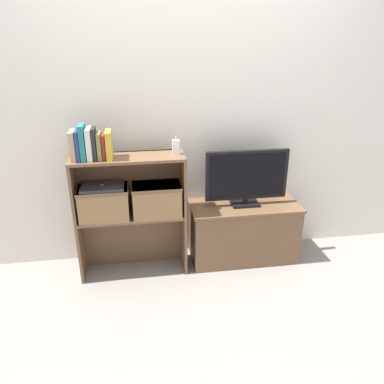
# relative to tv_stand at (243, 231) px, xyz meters

# --- Properties ---
(ground_plane) EXTENTS (16.00, 16.00, 0.00)m
(ground_plane) POSITION_rel_tv_stand_xyz_m (-0.43, -0.18, -0.24)
(ground_plane) COLOR gray
(wall_back) EXTENTS (10.00, 0.05, 2.40)m
(wall_back) POSITION_rel_tv_stand_xyz_m (-0.43, 0.22, 0.96)
(wall_back) COLOR silver
(wall_back) RESTS_ON ground_plane
(tv_stand) EXTENTS (0.87, 0.38, 0.49)m
(tv_stand) POSITION_rel_tv_stand_xyz_m (0.00, 0.00, 0.00)
(tv_stand) COLOR brown
(tv_stand) RESTS_ON ground_plane
(tv) EXTENTS (0.65, 0.14, 0.45)m
(tv) POSITION_rel_tv_stand_xyz_m (0.00, -0.00, 0.48)
(tv) COLOR black
(tv) RESTS_ON tv_stand
(bookshelf_lower_tier) EXTENTS (0.81, 0.26, 0.49)m
(bookshelf_lower_tier) POSITION_rel_tv_stand_xyz_m (-0.89, 0.00, 0.06)
(bookshelf_lower_tier) COLOR brown
(bookshelf_lower_tier) RESTS_ON ground_plane
(bookshelf_upper_tier) EXTENTS (0.81, 0.26, 0.45)m
(bookshelf_upper_tier) POSITION_rel_tv_stand_xyz_m (-0.89, 0.00, 0.53)
(bookshelf_upper_tier) COLOR brown
(bookshelf_upper_tier) RESTS_ON bookshelf_lower_tier
(book_tan) EXTENTS (0.04, 0.14, 0.20)m
(book_tan) POSITION_rel_tv_stand_xyz_m (-1.25, -0.08, 0.80)
(book_tan) COLOR tan
(book_tan) RESTS_ON bookshelf_upper_tier
(book_navy) EXTENTS (0.02, 0.16, 0.21)m
(book_navy) POSITION_rel_tv_stand_xyz_m (-1.21, -0.08, 0.80)
(book_navy) COLOR navy
(book_navy) RESTS_ON bookshelf_upper_tier
(book_teal) EXTENTS (0.03, 0.16, 0.24)m
(book_teal) POSITION_rel_tv_stand_xyz_m (-1.18, -0.08, 0.82)
(book_teal) COLOR #1E7075
(book_teal) RESTS_ON bookshelf_upper_tier
(book_ivory) EXTENTS (0.04, 0.15, 0.22)m
(book_ivory) POSITION_rel_tv_stand_xyz_m (-1.14, -0.08, 0.81)
(book_ivory) COLOR silver
(book_ivory) RESTS_ON bookshelf_upper_tier
(book_charcoal) EXTENTS (0.02, 0.13, 0.22)m
(book_charcoal) POSITION_rel_tv_stand_xyz_m (-1.11, -0.08, 0.81)
(book_charcoal) COLOR #232328
(book_charcoal) RESTS_ON bookshelf_upper_tier
(book_olive) EXTENTS (0.03, 0.13, 0.18)m
(book_olive) POSITION_rel_tv_stand_xyz_m (-1.08, -0.08, 0.79)
(book_olive) COLOR olive
(book_olive) RESTS_ON bookshelf_upper_tier
(book_maroon) EXTENTS (0.02, 0.12, 0.17)m
(book_maroon) POSITION_rel_tv_stand_xyz_m (-1.05, -0.08, 0.79)
(book_maroon) COLOR maroon
(book_maroon) RESTS_ON bookshelf_upper_tier
(book_mustard) EXTENTS (0.04, 0.16, 0.20)m
(book_mustard) POSITION_rel_tv_stand_xyz_m (-1.01, -0.08, 0.80)
(book_mustard) COLOR gold
(book_mustard) RESTS_ON bookshelf_upper_tier
(baby_monitor) EXTENTS (0.05, 0.03, 0.13)m
(baby_monitor) POSITION_rel_tv_stand_xyz_m (-0.55, -0.05, 0.75)
(baby_monitor) COLOR white
(baby_monitor) RESTS_ON bookshelf_upper_tier
(storage_basket_left) EXTENTS (0.36, 0.23, 0.23)m
(storage_basket_left) POSITION_rel_tv_stand_xyz_m (-1.08, -0.07, 0.37)
(storage_basket_left) COLOR #937047
(storage_basket_left) RESTS_ON bookshelf_lower_tier
(storage_basket_right) EXTENTS (0.36, 0.23, 0.23)m
(storage_basket_right) POSITION_rel_tv_stand_xyz_m (-0.70, -0.07, 0.37)
(storage_basket_right) COLOR #937047
(storage_basket_right) RESTS_ON bookshelf_lower_tier
(laptop) EXTENTS (0.30, 0.21, 0.02)m
(laptop) POSITION_rel_tv_stand_xyz_m (-1.08, -0.07, 0.49)
(laptop) COLOR #2D2D33
(laptop) RESTS_ON storage_basket_left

